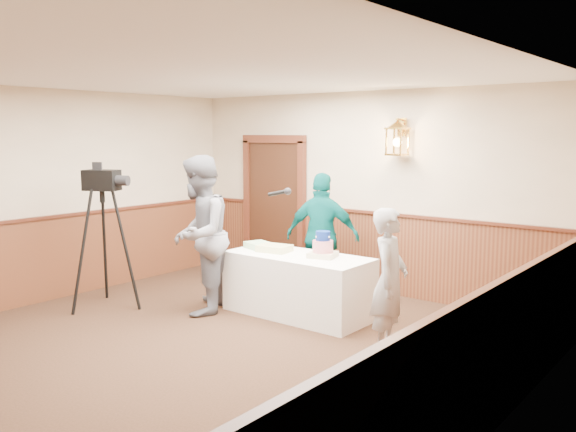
% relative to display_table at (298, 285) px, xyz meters
% --- Properties ---
extents(ground, '(7.00, 7.00, 0.00)m').
position_rel_display_table_xyz_m(ground, '(-0.05, -1.90, -0.38)').
color(ground, '#2F1F12').
rests_on(ground, ground).
extents(room_shell, '(6.02, 7.02, 2.81)m').
position_rel_display_table_xyz_m(room_shell, '(-0.10, -1.45, 1.15)').
color(room_shell, '#BBA98C').
rests_on(room_shell, ground).
extents(display_table, '(1.80, 0.80, 0.75)m').
position_rel_display_table_xyz_m(display_table, '(0.00, 0.00, 0.00)').
color(display_table, white).
rests_on(display_table, ground).
extents(tiered_cake, '(0.37, 0.37, 0.31)m').
position_rel_display_table_xyz_m(tiered_cake, '(0.31, 0.07, 0.50)').
color(tiered_cake, beige).
rests_on(tiered_cake, display_table).
extents(sheet_cake_yellow, '(0.43, 0.36, 0.08)m').
position_rel_display_table_xyz_m(sheet_cake_yellow, '(-0.37, -0.01, 0.42)').
color(sheet_cake_yellow, '#CDD17D').
rests_on(sheet_cake_yellow, display_table).
extents(sheet_cake_green, '(0.40, 0.36, 0.08)m').
position_rel_display_table_xyz_m(sheet_cake_green, '(-0.66, 0.03, 0.41)').
color(sheet_cake_green, '#A9DE9D').
rests_on(sheet_cake_green, display_table).
extents(interviewer, '(1.64, 1.19, 1.96)m').
position_rel_display_table_xyz_m(interviewer, '(-1.02, -0.67, 0.60)').
color(interviewer, slate).
rests_on(interviewer, ground).
extents(baker, '(0.48, 0.61, 1.49)m').
position_rel_display_table_xyz_m(baker, '(1.51, -0.46, 0.37)').
color(baker, '#9C9EA2').
rests_on(baker, ground).
extents(assistant_p, '(1.08, 0.72, 1.70)m').
position_rel_display_table_xyz_m(assistant_p, '(-0.20, 0.80, 0.48)').
color(assistant_p, '#055655').
rests_on(assistant_p, ground).
extents(tv_camera_rig, '(0.68, 0.65, 1.77)m').
position_rel_display_table_xyz_m(tv_camera_rig, '(-2.13, -1.26, 0.42)').
color(tv_camera_rig, black).
rests_on(tv_camera_rig, ground).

